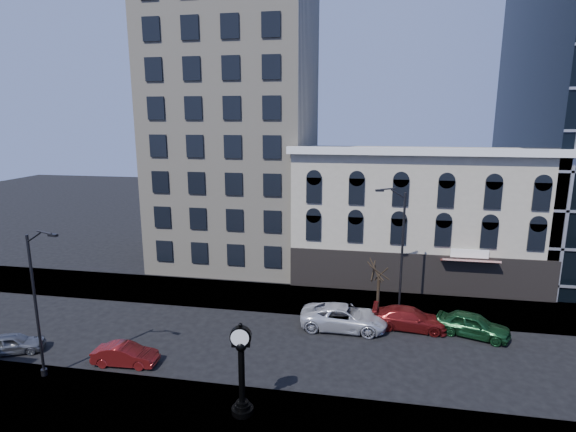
% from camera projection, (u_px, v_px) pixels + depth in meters
% --- Properties ---
extents(ground, '(160.00, 160.00, 0.00)m').
position_uv_depth(ground, '(248.00, 343.00, 30.17)').
color(ground, black).
rests_on(ground, ground).
extents(sidewalk_far, '(160.00, 6.00, 0.12)m').
position_uv_depth(sidewalk_far, '(273.00, 297.00, 37.85)').
color(sidewalk_far, gray).
rests_on(sidewalk_far, ground).
extents(sidewalk_near, '(160.00, 6.00, 0.12)m').
position_uv_depth(sidewalk_near, '(206.00, 419.00, 22.47)').
color(sidewalk_near, gray).
rests_on(sidewalk_near, ground).
extents(cream_tower, '(15.90, 15.40, 42.50)m').
position_uv_depth(cream_tower, '(235.00, 73.00, 45.28)').
color(cream_tower, '#B8AC94').
rests_on(cream_tower, ground).
extents(victorian_row, '(22.60, 11.19, 12.50)m').
position_uv_depth(victorian_row, '(415.00, 214.00, 42.11)').
color(victorian_row, '#B7AD96').
rests_on(victorian_row, ground).
extents(street_clock, '(1.12, 1.12, 4.95)m').
position_uv_depth(street_clock, '(242.00, 373.00, 22.40)').
color(street_clock, black).
rests_on(street_clock, sidewalk_near).
extents(street_lamp_near, '(2.31, 0.66, 8.99)m').
position_uv_depth(street_lamp_near, '(39.00, 266.00, 24.56)').
color(street_lamp_near, black).
rests_on(street_lamp_near, sidewalk_near).
extents(street_lamp_far, '(2.55, 0.82, 9.96)m').
position_uv_depth(street_lamp_far, '(394.00, 218.00, 32.96)').
color(street_lamp_far, black).
rests_on(street_lamp_far, sidewalk_far).
extents(bare_tree_far, '(2.60, 2.60, 4.47)m').
position_uv_depth(bare_tree_far, '(379.00, 267.00, 34.91)').
color(bare_tree_far, black).
rests_on(bare_tree_far, sidewalk_far).
extents(car_near_a, '(4.05, 2.87, 1.28)m').
position_uv_depth(car_near_a, '(13.00, 343.00, 28.89)').
color(car_near_a, '#595B60').
rests_on(car_near_a, ground).
extents(car_near_b, '(4.02, 1.61, 1.30)m').
position_uv_depth(car_near_b, '(125.00, 355.00, 27.48)').
color(car_near_b, maroon).
rests_on(car_near_b, ground).
extents(car_far_a, '(6.19, 2.92, 1.71)m').
position_uv_depth(car_far_a, '(344.00, 317.00, 32.17)').
color(car_far_a, silver).
rests_on(car_far_a, ground).
extents(car_far_b, '(5.44, 2.58, 1.53)m').
position_uv_depth(car_far_b, '(410.00, 318.00, 32.18)').
color(car_far_b, maroon).
rests_on(car_far_b, ground).
extents(car_far_c, '(5.23, 3.45, 1.65)m').
position_uv_depth(car_far_c, '(473.00, 325.00, 31.07)').
color(car_far_c, '#143F1E').
rests_on(car_far_c, ground).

